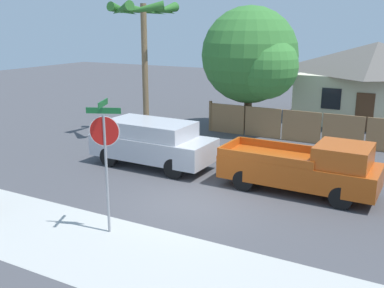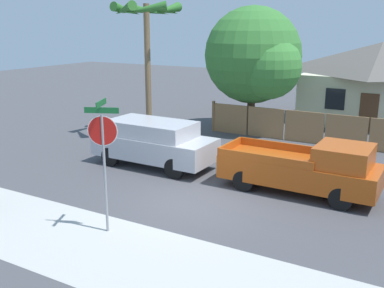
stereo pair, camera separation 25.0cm
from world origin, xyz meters
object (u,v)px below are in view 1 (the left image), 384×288
house (374,81)px  stop_sign (105,144)px  orange_pickup (306,168)px  red_suv (152,142)px  oak_tree (253,58)px  palm_tree (144,21)px

house → stop_sign: size_ratio=2.32×
house → orange_pickup: bearing=-91.5°
house → red_suv: size_ratio=1.71×
house → red_suv: 14.40m
oak_tree → red_suv: size_ratio=1.31×
stop_sign → orange_pickup: bearing=31.4°
oak_tree → orange_pickup: (4.79, -7.40, -2.92)m
oak_tree → palm_tree: bearing=-138.4°
palm_tree → orange_pickup: (8.84, -3.80, -4.65)m
palm_tree → stop_sign: (5.05, -9.19, -3.07)m
house → palm_tree: 13.30m
red_suv → stop_sign: 6.00m
orange_pickup → stop_sign: (-3.79, -5.39, 1.58)m
orange_pickup → house: bearing=89.3°
house → red_suv: bearing=-116.1°
palm_tree → stop_sign: palm_tree is taller
house → stop_sign: bearing=-102.7°
oak_tree → stop_sign: size_ratio=1.77×
house → orange_pickup: 12.97m
house → oak_tree: bearing=-133.1°
oak_tree → stop_sign: 12.90m
red_suv → palm_tree: bearing=127.8°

